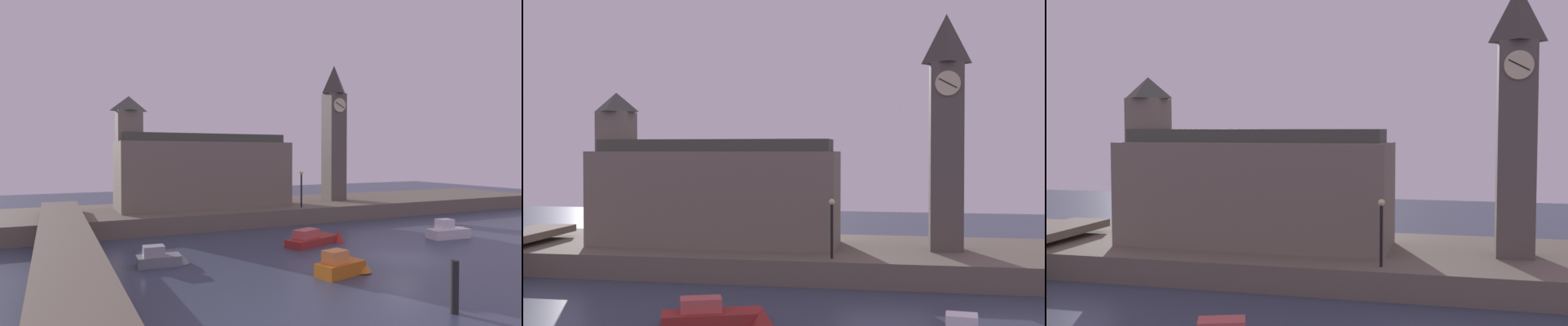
# 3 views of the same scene
# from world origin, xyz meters

# --- Properties ---
(far_embankment) EXTENTS (70.00, 12.00, 1.50)m
(far_embankment) POSITION_xyz_m (0.00, 20.00, 0.75)
(far_embankment) COLOR #6B6051
(far_embankment) RESTS_ON ground
(clock_tower) EXTENTS (2.23, 2.28, 14.98)m
(clock_tower) POSITION_xyz_m (8.29, 19.73, 9.25)
(clock_tower) COLOR #5B544C
(clock_tower) RESTS_ON far_embankment
(parliament_hall) EXTENTS (16.54, 5.41, 10.35)m
(parliament_hall) POSITION_xyz_m (-7.37, 19.65, 5.02)
(parliament_hall) COLOR slate
(parliament_hall) RESTS_ON far_embankment
(streetlamp) EXTENTS (0.36, 0.36, 3.50)m
(streetlamp) POSITION_xyz_m (1.45, 15.26, 3.71)
(streetlamp) COLOR black
(streetlamp) RESTS_ON far_embankment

